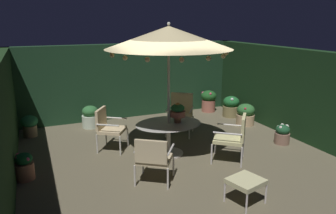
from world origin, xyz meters
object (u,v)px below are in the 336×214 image
potted_plant_right_far (209,100)px  potted_plant_back_left (30,125)px  patio_chair_northeast (181,111)px  patio_umbrella (169,38)px  patio_chair_southeast (153,157)px  patio_chair_north (234,135)px  patio_chair_east (108,126)px  potted_plant_left_far (231,106)px  potted_plant_back_right (246,114)px  potted_plant_front_corner (90,117)px  centerpiece_planter (178,111)px  ottoman_footrest (246,182)px  potted_plant_left_near (282,134)px  patio_dining_table (169,130)px  potted_plant_right_near (24,166)px

potted_plant_right_far → potted_plant_back_left: bearing=-177.0°
patio_chair_northeast → potted_plant_back_left: 3.86m
patio_umbrella → patio_chair_southeast: (-0.79, -1.15, -2.01)m
patio_chair_southeast → patio_chair_north: bearing=7.8°
patio_chair_east → potted_plant_left_far: size_ratio=1.53×
patio_chair_southeast → potted_plant_back_right: bearing=31.5°
potted_plant_front_corner → potted_plant_back_left: bearing=-174.5°
centerpiece_planter → ottoman_footrest: centerpiece_planter is taller
patio_umbrella → potted_plant_back_left: 4.32m
centerpiece_planter → potted_plant_left_near: 2.70m
potted_plant_back_left → potted_plant_left_near: 6.28m
patio_umbrella → potted_plant_back_left: patio_umbrella is taller
patio_dining_table → potted_plant_back_left: bearing=139.4°
ottoman_footrest → potted_plant_front_corner: size_ratio=1.03×
patio_chair_north → patio_chair_northeast: 2.05m
patio_chair_north → ottoman_footrest: bearing=-117.1°
patio_dining_table → patio_chair_southeast: (-0.79, -1.15, -0.03)m
potted_plant_right_near → potted_plant_right_far: bearing=26.5°
potted_plant_right_far → patio_chair_east: bearing=-152.8°
patio_chair_east → potted_plant_back_left: patio_chair_east is taller
potted_plant_left_far → patio_chair_east: bearing=-164.3°
potted_plant_back_left → potted_plant_right_near: bearing=-93.0°
patio_chair_east → potted_plant_back_left: bearing=135.2°
patio_umbrella → potted_plant_left_far: (2.91, 1.92, -2.22)m
patio_dining_table → patio_umbrella: patio_umbrella is taller
potted_plant_back_right → potted_plant_back_left: size_ratio=1.09×
patio_chair_north → patio_chair_east: 2.80m
potted_plant_left_near → patio_dining_table: bearing=169.7°
potted_plant_back_left → potted_plant_front_corner: (1.56, 0.15, -0.01)m
potted_plant_right_near → potted_plant_left_far: bearing=18.7°
patio_chair_east → potted_plant_left_near: patio_chair_east is taller
patio_dining_table → potted_plant_left_near: (2.76, -0.50, -0.31)m
patio_chair_north → potted_plant_left_far: patio_chair_north is taller
patio_umbrella → patio_chair_east: size_ratio=2.95×
patio_umbrella → potted_plant_left_far: bearing=33.4°
ottoman_footrest → potted_plant_left_far: (2.56, 4.25, -0.05)m
ottoman_footrest → patio_chair_north: bearing=62.9°
ottoman_footrest → potted_plant_right_far: 5.48m
patio_chair_north → patio_chair_southeast: (-1.88, -0.26, -0.05)m
ottoman_footrest → potted_plant_back_right: size_ratio=1.04×
patio_chair_north → potted_plant_back_right: (1.74, 1.96, -0.28)m
potted_plant_back_right → potted_plant_right_near: size_ratio=1.15×
potted_plant_front_corner → potted_plant_right_near: 3.11m
potted_plant_right_far → potted_plant_right_near: bearing=-153.5°
ottoman_footrest → patio_umbrella: bearing=98.6°
patio_chair_north → patio_chair_east: bearing=143.6°
patio_chair_north → potted_plant_left_far: 3.36m
patio_dining_table → potted_plant_back_left: (-2.81, 2.41, -0.24)m
centerpiece_planter → patio_chair_northeast: (0.63, 1.17, -0.38)m
potted_plant_front_corner → potted_plant_right_far: bearing=1.9°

